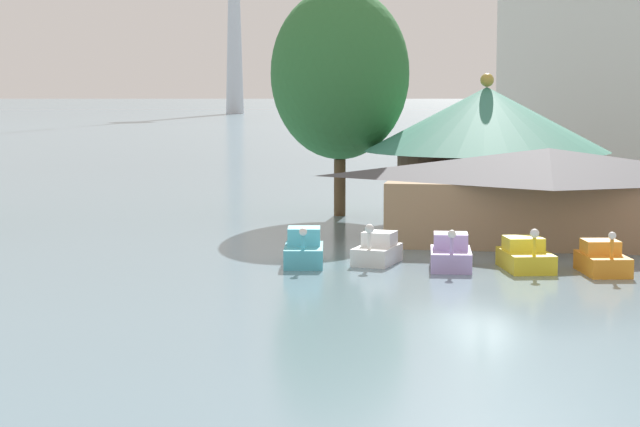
% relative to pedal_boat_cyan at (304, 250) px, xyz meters
% --- Properties ---
extents(pedal_boat_cyan, '(1.95, 3.14, 1.63)m').
position_rel_pedal_boat_cyan_xyz_m(pedal_boat_cyan, '(0.00, 0.00, 0.00)').
color(pedal_boat_cyan, '#4CB7CC').
rests_on(pedal_boat_cyan, ground).
extents(pedal_boat_white, '(1.85, 2.76, 1.69)m').
position_rel_pedal_boat_cyan_xyz_m(pedal_boat_white, '(2.82, 0.86, -0.07)').
color(pedal_boat_white, white).
rests_on(pedal_boat_white, ground).
extents(pedal_boat_lavender, '(1.75, 2.94, 1.65)m').
position_rel_pedal_boat_cyan_xyz_m(pedal_boat_lavender, '(5.77, 0.08, -0.04)').
color(pedal_boat_lavender, '#B299D8').
rests_on(pedal_boat_lavender, ground).
extents(pedal_boat_yellow, '(2.32, 3.26, 1.74)m').
position_rel_pedal_boat_cyan_xyz_m(pedal_boat_yellow, '(8.61, 0.27, -0.07)').
color(pedal_boat_yellow, yellow).
rests_on(pedal_boat_yellow, ground).
extents(pedal_boat_orange, '(2.04, 2.98, 1.72)m').
position_rel_pedal_boat_cyan_xyz_m(pedal_boat_orange, '(11.46, -0.12, -0.08)').
color(pedal_boat_orange, orange).
rests_on(pedal_boat_orange, ground).
extents(boathouse, '(15.35, 8.66, 4.26)m').
position_rel_pedal_boat_cyan_xyz_m(boathouse, '(9.71, 8.64, 1.66)').
color(boathouse, '#9E7F5B').
rests_on(boathouse, ground).
extents(green_roof_pavilion, '(12.59, 12.59, 7.74)m').
position_rel_pedal_boat_cyan_xyz_m(green_roof_pavilion, '(6.75, 15.03, 3.50)').
color(green_roof_pavilion, brown).
rests_on(green_roof_pavilion, ground).
extents(shoreline_tree_mid, '(7.55, 7.55, 12.46)m').
position_rel_pedal_boat_cyan_xyz_m(shoreline_tree_mid, '(-1.22, 17.34, 7.20)').
color(shoreline_tree_mid, brown).
rests_on(shoreline_tree_mid, ground).
extents(background_building_block, '(21.86, 14.10, 24.04)m').
position_rel_pedal_boat_cyan_xyz_m(background_building_block, '(17.47, 59.12, 11.47)').
color(background_building_block, silver).
rests_on(background_building_block, ground).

